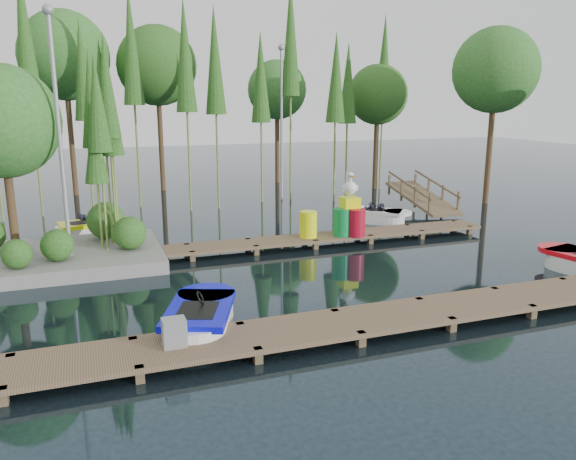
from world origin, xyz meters
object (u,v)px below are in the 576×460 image
object	(u,v)px
boat_yellow_far	(91,229)
island	(32,157)
yellow_barrel	(308,224)
drum_cluster	(351,217)
utility_cabinet	(174,332)
boat_blue	(200,320)

from	to	relation	value
boat_yellow_far	island	bearing A→B (deg)	-106.40
yellow_barrel	drum_cluster	size ratio (longest dim) A/B	0.41
island	utility_cabinet	bearing A→B (deg)	-70.80
boat_yellow_far	yellow_barrel	bearing A→B (deg)	-21.27
boat_blue	yellow_barrel	world-z (taller)	yellow_barrel
utility_cabinet	yellow_barrel	distance (m)	8.92
boat_blue	boat_yellow_far	bearing A→B (deg)	122.81
island	utility_cabinet	world-z (taller)	island
boat_blue	yellow_barrel	distance (m)	7.59
island	yellow_barrel	bearing A→B (deg)	-5.48
boat_yellow_far	utility_cabinet	xyz separation A→B (m)	(1.29, -10.88, 0.29)
island	boat_blue	distance (m)	8.01
boat_yellow_far	yellow_barrel	world-z (taller)	boat_yellow_far
boat_yellow_far	utility_cabinet	world-z (taller)	boat_yellow_far
boat_yellow_far	utility_cabinet	size ratio (longest dim) A/B	5.21
island	drum_cluster	size ratio (longest dim) A/B	3.17
island	yellow_barrel	xyz separation A→B (m)	(8.25, -0.79, -2.45)
island	yellow_barrel	distance (m)	8.64
boat_blue	utility_cabinet	world-z (taller)	boat_blue
drum_cluster	boat_blue	bearing A→B (deg)	-138.00
island	boat_yellow_far	xyz separation A→B (m)	(1.42, 3.09, -2.91)
island	boat_yellow_far	distance (m)	4.48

